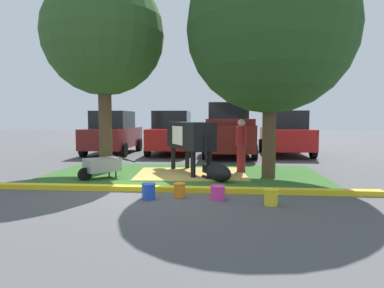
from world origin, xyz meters
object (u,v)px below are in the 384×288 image
object	(u,v)px
cow_holstein	(189,136)
bucket_pink	(218,192)
calf_lying	(217,172)
sedan_red	(172,133)
shade_tree_right	(271,29)
wheelbarrow	(101,165)
hatchback_white	(285,133)
pickup_truck_maroon	(229,131)
bucket_yellow	(271,197)
shade_tree_left	(104,35)
bucket_blue	(149,191)
sedan_silver	(113,133)
bucket_orange	(180,190)
person_handler	(241,144)

from	to	relation	value
cow_holstein	bucket_pink	distance (m)	3.64
calf_lying	bucket_pink	world-z (taller)	calf_lying
bucket_pink	sedan_red	bearing A→B (deg)	104.42
shade_tree_right	calf_lying	xyz separation A→B (m)	(-1.43, -0.64, -3.90)
wheelbarrow	hatchback_white	xyz separation A→B (m)	(6.18, 6.99, 0.60)
calf_lying	pickup_truck_maroon	bearing A→B (deg)	86.81
cow_holstein	bucket_yellow	xyz separation A→B (m)	(2.00, -3.73, -0.99)
pickup_truck_maroon	shade_tree_left	bearing A→B (deg)	-125.22
bucket_pink	hatchback_white	distance (m)	9.58
bucket_blue	hatchback_white	bearing A→B (deg)	64.55
sedan_red	hatchback_white	xyz separation A→B (m)	(5.26, 0.00, 0.00)
calf_lying	sedan_red	size ratio (longest dim) A/B	0.29
shade_tree_right	sedan_red	xyz separation A→B (m)	(-3.72, 6.34, -3.16)
cow_holstein	pickup_truck_maroon	distance (m)	5.54
calf_lying	bucket_yellow	bearing A→B (deg)	-66.17
sedan_silver	pickup_truck_maroon	xyz separation A→B (m)	(5.45, -0.04, 0.13)
shade_tree_left	calf_lying	distance (m)	5.41
shade_tree_left	bucket_orange	xyz separation A→B (m)	(2.73, -3.14, -4.04)
wheelbarrow	pickup_truck_maroon	world-z (taller)	pickup_truck_maroon
sedan_silver	pickup_truck_maroon	size ratio (longest dim) A/B	0.82
sedan_silver	pickup_truck_maroon	bearing A→B (deg)	-0.45
cow_holstein	wheelbarrow	distance (m)	2.73
bucket_orange	bucket_pink	bearing A→B (deg)	-10.05
person_handler	bucket_orange	xyz separation A→B (m)	(-1.47, -3.40, -0.73)
bucket_blue	pickup_truck_maroon	size ratio (longest dim) A/B	0.06
shade_tree_right	sedan_red	bearing A→B (deg)	120.39
bucket_yellow	sedan_red	world-z (taller)	sedan_red
bucket_yellow	sedan_silver	world-z (taller)	sedan_silver
shade_tree_right	hatchback_white	world-z (taller)	shade_tree_right
bucket_yellow	bucket_orange	bearing A→B (deg)	164.69
cow_holstein	bucket_yellow	bearing A→B (deg)	-61.82
shade_tree_left	cow_holstein	xyz separation A→B (m)	(2.59, 0.08, -3.04)
person_handler	sedan_silver	distance (m)	7.81
bucket_orange	calf_lying	bearing A→B (deg)	68.67
bucket_yellow	sedan_silver	distance (m)	11.08
bucket_blue	bucket_yellow	distance (m)	2.50
shade_tree_right	wheelbarrow	bearing A→B (deg)	-171.98
person_handler	bucket_pink	size ratio (longest dim) A/B	5.20
person_handler	bucket_yellow	distance (m)	4.00
shade_tree_right	sedan_red	world-z (taller)	shade_tree_right
calf_lying	bucket_pink	bearing A→B (deg)	-88.61
bucket_orange	sedan_red	world-z (taller)	sedan_red
wheelbarrow	hatchback_white	bearing A→B (deg)	48.54
shade_tree_left	bucket_blue	xyz separation A→B (m)	(2.10, -3.37, -4.02)
bucket_orange	cow_holstein	bearing A→B (deg)	92.52
calf_lying	pickup_truck_maroon	xyz separation A→B (m)	(0.37, 6.65, 0.88)
person_handler	bucket_orange	world-z (taller)	person_handler
shade_tree_left	bucket_pink	world-z (taller)	shade_tree_left
calf_lying	bucket_orange	bearing A→B (deg)	-111.33
cow_holstein	bucket_pink	xyz separation A→B (m)	(0.96, -3.37, -1.00)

